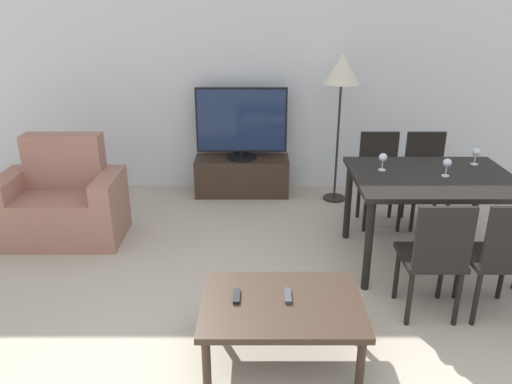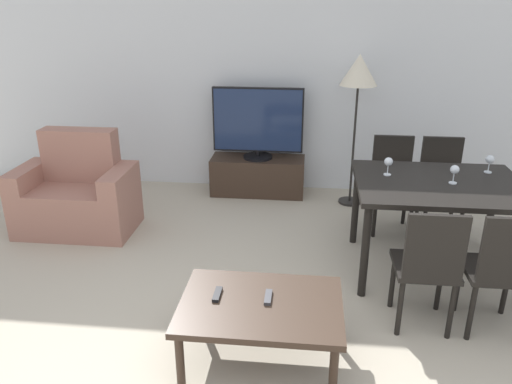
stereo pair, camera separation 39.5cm
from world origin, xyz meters
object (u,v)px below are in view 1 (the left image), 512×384
object	(u,v)px
dining_chair_far	(426,174)
tv_stand	(242,176)
dining_chair_near_right	(503,254)
floor_lamp	(342,74)
dining_chair_far_left	(380,174)
wine_glass_center	(476,153)
dining_table	(433,185)
tv	(242,124)
armchair	(63,204)
coffee_table	(282,308)
wine_glass_right	(383,159)
dining_chair_near	(435,254)
remote_primary	(237,296)
wine_glass_left	(447,164)
remote_secondary	(288,296)

from	to	relation	value
dining_chair_far	tv_stand	bearing A→B (deg)	157.38
dining_chair_near_right	floor_lamp	xyz separation A→B (m)	(-0.77, 2.19, 0.87)
dining_chair_far_left	wine_glass_center	bearing A→B (deg)	-39.01
tv_stand	dining_table	distance (m)	2.26
tv	wine_glass_center	size ratio (longest dim) A/B	6.74
armchair	coffee_table	distance (m)	2.55
armchair	wine_glass_right	distance (m)	2.86
tv_stand	dining_chair_near	distance (m)	2.73
floor_lamp	remote_primary	world-z (taller)	floor_lamp
dining_chair_far	wine_glass_left	bearing A→B (deg)	-99.56
tv_stand	wine_glass_center	distance (m)	2.47
wine_glass_left	wine_glass_center	bearing A→B (deg)	40.02
wine_glass_left	floor_lamp	bearing A→B (deg)	114.47
remote_secondary	wine_glass_center	bearing A→B (deg)	41.18
tv	dining_table	world-z (taller)	tv
armchair	wine_glass_left	world-z (taller)	armchair
dining_chair_near_right	wine_glass_center	world-z (taller)	wine_glass_center
remote_secondary	dining_chair_far_left	bearing A→B (deg)	63.21
tv	dining_chair_near_right	distance (m)	2.98
dining_chair_near	dining_chair_near_right	size ratio (longest dim) A/B	1.00
wine_glass_right	wine_glass_left	bearing A→B (deg)	-16.83
remote_primary	armchair	bearing A→B (deg)	135.24
dining_chair_far_left	remote_secondary	bearing A→B (deg)	-116.79
dining_chair_near	wine_glass_center	world-z (taller)	wine_glass_center
tv	tv_stand	bearing A→B (deg)	90.00
dining_chair_far	remote_secondary	distance (m)	2.46
wine_glass_center	dining_table	bearing A→B (deg)	-147.72
coffee_table	dining_chair_near_right	xyz separation A→B (m)	(1.49, 0.42, 0.13)
remote_secondary	wine_glass_right	bearing A→B (deg)	57.15
floor_lamp	remote_primary	size ratio (longest dim) A/B	10.49
dining_chair_near_right	remote_secondary	bearing A→B (deg)	-165.63
dining_chair_near	remote_secondary	bearing A→B (deg)	-159.64
dining_chair_far_left	coffee_table	bearing A→B (deg)	-117.10
wine_glass_center	wine_glass_right	bearing A→B (deg)	-169.64
tv_stand	coffee_table	xyz separation A→B (m)	(0.31, -2.78, 0.15)
dining_chair_near	dining_chair_near_right	xyz separation A→B (m)	(0.45, 0.00, 0.00)
coffee_table	dining_chair_near_right	bearing A→B (deg)	15.79
tv_stand	coffee_table	world-z (taller)	tv_stand
tv_stand	tv	bearing A→B (deg)	-90.00
tv	dining_chair_near	world-z (taller)	tv
armchair	dining_chair_near_right	world-z (taller)	armchair
dining_chair_far	remote_secondary	xyz separation A→B (m)	(-1.45, -1.98, -0.08)
tv	dining_chair_near	xyz separation A→B (m)	(1.35, -2.36, -0.32)
tv	dining_chair_far	size ratio (longest dim) A/B	1.11
armchair	dining_chair_far	size ratio (longest dim) A/B	1.21
floor_lamp	wine_glass_right	bearing A→B (deg)	-82.49
wine_glass_right	tv_stand	bearing A→B (deg)	129.73
dining_chair_far_left	floor_lamp	size ratio (longest dim) A/B	0.56
tv_stand	remote_secondary	xyz separation A→B (m)	(0.35, -2.73, 0.21)
coffee_table	dining_chair_near_right	world-z (taller)	dining_chair_near_right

